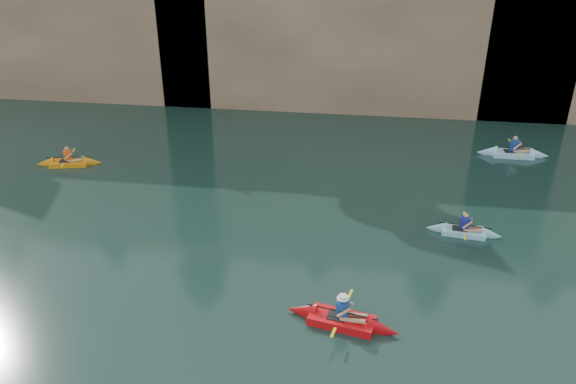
# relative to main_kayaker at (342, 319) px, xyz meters

# --- Properties ---
(ground) EXTENTS (160.00, 160.00, 0.00)m
(ground) POSITION_rel_main_kayaker_xyz_m (-2.25, -2.01, -0.17)
(ground) COLOR black
(ground) RESTS_ON ground
(cliff_slab_west) EXTENTS (26.00, 2.40, 10.56)m
(cliff_slab_west) POSITION_rel_main_kayaker_xyz_m (-22.25, 20.59, 5.11)
(cliff_slab_west) COLOR #A08361
(cliff_slab_west) RESTS_ON ground
(cliff_slab_center) EXTENTS (24.00, 2.40, 11.40)m
(cliff_slab_center) POSITION_rel_main_kayaker_xyz_m (-0.25, 20.59, 5.53)
(cliff_slab_center) COLOR #A08361
(cliff_slab_center) RESTS_ON ground
(sea_cave_west) EXTENTS (4.50, 1.00, 4.00)m
(sea_cave_west) POSITION_rel_main_kayaker_xyz_m (-20.25, 19.94, 1.83)
(sea_cave_west) COLOR black
(sea_cave_west) RESTS_ON ground
(sea_cave_center) EXTENTS (3.50, 1.00, 3.20)m
(sea_cave_center) POSITION_rel_main_kayaker_xyz_m (-6.25, 19.94, 1.43)
(sea_cave_center) COLOR black
(sea_cave_center) RESTS_ON ground
(sea_cave_east) EXTENTS (5.00, 1.00, 4.50)m
(sea_cave_east) POSITION_rel_main_kayaker_xyz_m (7.75, 19.94, 2.08)
(sea_cave_east) COLOR black
(sea_cave_east) RESTS_ON ground
(main_kayaker) EXTENTS (3.49, 2.28, 1.27)m
(main_kayaker) POSITION_rel_main_kayaker_xyz_m (0.00, 0.00, 0.00)
(main_kayaker) COLOR red
(main_kayaker) RESTS_ON ground
(kayaker_orange) EXTENTS (3.17, 2.29, 1.17)m
(kayaker_orange) POSITION_rel_main_kayaker_xyz_m (-13.65, 9.83, -0.02)
(kayaker_orange) COLOR orange
(kayaker_orange) RESTS_ON ground
(kayaker_ltblue_near) EXTENTS (2.86, 2.19, 1.10)m
(kayaker_ltblue_near) POSITION_rel_main_kayaker_xyz_m (4.24, 5.85, -0.03)
(kayaker_ltblue_near) COLOR #8FD7EF
(kayaker_ltblue_near) RESTS_ON ground
(kayaker_ltblue_mid) EXTENTS (3.46, 2.58, 1.32)m
(kayaker_ltblue_mid) POSITION_rel_main_kayaker_xyz_m (7.68, 14.06, -0.01)
(kayaker_ltblue_mid) COLOR #98D9FE
(kayaker_ltblue_mid) RESTS_ON ground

